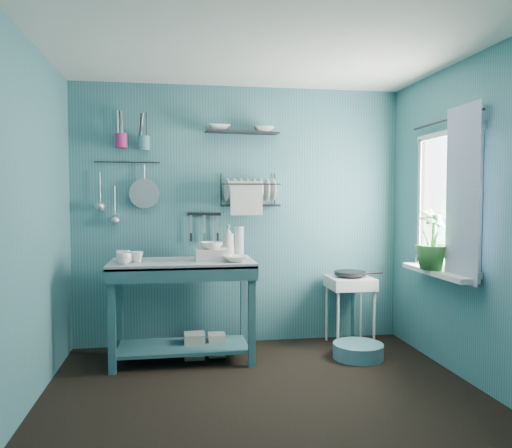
{
  "coord_description": "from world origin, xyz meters",
  "views": [
    {
      "loc": [
        -0.61,
        -3.34,
        1.42
      ],
      "look_at": [
        0.05,
        0.85,
        1.2
      ],
      "focal_mm": 35.0,
      "sensor_mm": 36.0,
      "label": 1
    }
  ],
  "objects": [
    {
      "name": "floor_basin",
      "position": [
        0.96,
        0.82,
        0.07
      ],
      "size": [
        0.45,
        0.45,
        0.13
      ],
      "primitive_type": "cylinder",
      "color": "teal",
      "rests_on": "floor"
    },
    {
      "name": "water_bottle",
      "position": [
        -0.05,
        1.23,
        1.02
      ],
      "size": [
        0.09,
        0.09,
        0.28
      ],
      "primitive_type": "cylinder",
      "color": "#B3C2C7",
      "rests_on": "work_counter"
    },
    {
      "name": "knife_strip",
      "position": [
        -0.36,
        1.47,
        1.27
      ],
      "size": [
        0.32,
        0.06,
        0.03
      ],
      "primitive_type": "cube",
      "rotation": [
        0.0,
        0.0,
        -0.12
      ],
      "color": "black",
      "rests_on": "wall_back"
    },
    {
      "name": "wall_front",
      "position": [
        0.0,
        -1.5,
        1.25
      ],
      "size": [
        3.2,
        0.0,
        3.2
      ],
      "primitive_type": "plane",
      "rotation": [
        -1.57,
        0.0,
        0.0
      ],
      "color": "#36686F",
      "rests_on": "ground"
    },
    {
      "name": "ladle_outer",
      "position": [
        -1.32,
        1.46,
        1.51
      ],
      "size": [
        0.01,
        0.01,
        0.3
      ],
      "primitive_type": "cylinder",
      "color": "#A6A8AE",
      "rests_on": "wall_back"
    },
    {
      "name": "colander",
      "position": [
        -0.92,
        1.45,
        1.46
      ],
      "size": [
        0.28,
        0.03,
        0.28
      ],
      "primitive_type": "cylinder",
      "rotation": [
        1.54,
        0.0,
        0.0
      ],
      "color": "#A6A8AE",
      "rests_on": "wall_back"
    },
    {
      "name": "utensil_cup_teal",
      "position": [
        -0.91,
        1.42,
        1.93
      ],
      "size": [
        0.11,
        0.11,
        0.13
      ],
      "primitive_type": "cylinder",
      "color": "teal",
      "rests_on": "wall_back"
    },
    {
      "name": "soap_bottle",
      "position": [
        -0.15,
        1.21,
        1.03
      ],
      "size": [
        0.11,
        0.12,
        0.3
      ],
      "primitive_type": "imported",
      "color": "beige",
      "rests_on": "work_counter"
    },
    {
      "name": "windowsill",
      "position": [
        1.5,
        0.45,
        0.81
      ],
      "size": [
        0.16,
        0.95,
        0.04
      ],
      "primitive_type": "cube",
      "color": "silver",
      "rests_on": "wall_right"
    },
    {
      "name": "shelf_bowl_left",
      "position": [
        -0.23,
        1.4,
        2.04
      ],
      "size": [
        0.25,
        0.25,
        0.06
      ],
      "primitive_type": "imported",
      "rotation": [
        0.0,
        0.0,
        0.15
      ],
      "color": "silver",
      "rests_on": "upper_shelf"
    },
    {
      "name": "counter_bowl",
      "position": [
        -0.12,
        0.86,
        0.9
      ],
      "size": [
        0.22,
        0.22,
        0.05
      ],
      "primitive_type": "imported",
      "color": "silver",
      "rests_on": "work_counter"
    },
    {
      "name": "shelf_bowl_right",
      "position": [
        0.21,
        1.4,
        2.02
      ],
      "size": [
        0.23,
        0.23,
        0.05
      ],
      "primitive_type": "imported",
      "rotation": [
        0.0,
        0.0,
        -0.16
      ],
      "color": "silver",
      "rests_on": "upper_shelf"
    },
    {
      "name": "dish_rack",
      "position": [
        0.07,
        1.37,
        1.5
      ],
      "size": [
        0.58,
        0.33,
        0.32
      ],
      "primitive_type": "cube",
      "rotation": [
        0.0,
        0.0,
        -0.17
      ],
      "color": "black",
      "rests_on": "wall_back"
    },
    {
      "name": "wash_tub",
      "position": [
        -0.32,
        0.99,
        0.93
      ],
      "size": [
        0.28,
        0.22,
        0.1
      ],
      "primitive_type": "cube",
      "color": "beige",
      "rests_on": "work_counter"
    },
    {
      "name": "floor",
      "position": [
        0.0,
        0.0,
        0.0
      ],
      "size": [
        3.2,
        3.2,
        0.0
      ],
      "primitive_type": "plane",
      "color": "black",
      "rests_on": "ground"
    },
    {
      "name": "mug_right",
      "position": [
        -1.07,
        1.01,
        0.93
      ],
      "size": [
        0.17,
        0.17,
        0.1
      ],
      "primitive_type": "imported",
      "rotation": [
        0.0,
        0.0,
        1.05
      ],
      "color": "silver",
      "rests_on": "work_counter"
    },
    {
      "name": "wall_right",
      "position": [
        1.6,
        0.0,
        1.25
      ],
      "size": [
        0.0,
        3.0,
        3.0
      ],
      "primitive_type": "plane",
      "rotation": [
        1.57,
        0.0,
        -1.57
      ],
      "color": "#36686F",
      "rests_on": "ground"
    },
    {
      "name": "wall_back",
      "position": [
        0.0,
        1.5,
        1.25
      ],
      "size": [
        3.2,
        0.0,
        3.2
      ],
      "primitive_type": "plane",
      "rotation": [
        1.57,
        0.0,
        0.0
      ],
      "color": "#36686F",
      "rests_on": "ground"
    },
    {
      "name": "tub_bowl",
      "position": [
        -0.32,
        0.99,
        1.01
      ],
      "size": [
        0.2,
        0.19,
        0.06
      ],
      "primitive_type": "imported",
      "color": "silver",
      "rests_on": "wash_tub"
    },
    {
      "name": "hotplate_stand",
      "position": [
        1.03,
        1.23,
        0.33
      ],
      "size": [
        0.42,
        0.42,
        0.66
      ],
      "primitive_type": "cube",
      "rotation": [
        0.0,
        0.0,
        -0.02
      ],
      "color": "silver",
      "rests_on": "floor"
    },
    {
      "name": "curtain_rod",
      "position": [
        1.54,
        0.45,
        2.05
      ],
      "size": [
        0.02,
        1.05,
        0.02
      ],
      "primitive_type": "cylinder",
      "rotation": [
        1.57,
        0.0,
        0.0
      ],
      "color": "black",
      "rests_on": "wall_right"
    },
    {
      "name": "mug_mid",
      "position": [
        -0.95,
        0.95,
        0.92
      ],
      "size": [
        0.14,
        0.14,
        0.09
      ],
      "primitive_type": "imported",
      "rotation": [
        0.0,
        0.0,
        0.52
      ],
      "color": "silver",
      "rests_on": "work_counter"
    },
    {
      "name": "wall_left",
      "position": [
        -1.6,
        0.0,
        1.25
      ],
      "size": [
        0.0,
        3.0,
        3.0
      ],
      "primitive_type": "plane",
      "rotation": [
        1.57,
        0.0,
        1.57
      ],
      "color": "#36686F",
      "rests_on": "ground"
    },
    {
      "name": "work_counter",
      "position": [
        -0.57,
        1.01,
        0.44
      ],
      "size": [
        1.26,
        0.66,
        0.88
      ],
      "primitive_type": "cube",
      "rotation": [
        0.0,
        0.0,
        0.04
      ],
      "color": "#2D575E",
      "rests_on": "floor"
    },
    {
      "name": "ladle_inner",
      "position": [
        -1.19,
        1.46,
        1.39
      ],
      "size": [
        0.01,
        0.01,
        0.3
      ],
      "primitive_type": "cylinder",
      "color": "#A6A8AE",
      "rests_on": "wall_back"
    },
    {
      "name": "utensil_cup_magenta",
      "position": [
        -1.12,
        1.42,
        1.95
      ],
      "size": [
        0.11,
        0.11,
        0.13
      ],
      "primitive_type": "cylinder",
      "color": "#B02060",
      "rests_on": "wall_back"
    },
    {
      "name": "frying_pan",
      "position": [
        1.03,
        1.23,
        0.7
      ],
      "size": [
        0.3,
        0.3,
        0.03
      ],
      "primitive_type": "cylinder",
      "color": "black",
      "rests_on": "hotplate_stand"
    },
    {
      "name": "mug_left",
      "position": [
        -1.05,
        0.85,
        0.93
      ],
      "size": [
        0.12,
        0.12,
        0.1
      ],
      "primitive_type": "imported",
      "color": "silver",
      "rests_on": "work_counter"
    },
    {
      "name": "hook_rail",
      "position": [
        -1.07,
        1.47,
        1.76
      ],
      "size": [
        0.6,
        0.01,
        0.01
      ],
      "primitive_type": "cylinder",
      "rotation": [
        0.0,
        1.57,
        0.0
      ],
      "color": "black",
      "rests_on": "wall_back"
    },
    {
      "name": "storage_tin_large",
      "position": [
        -0.47,
        1.06,
        0.11
      ],
      "size": [
        0.18,
        0.18,
        0.22
      ],
      "primitive_type": "cube",
      "color": "tan",
      "rests_on": "floor"
    },
    {
      "name": "curtain",
      "position": [
        1.52,
        0.15,
        1.45
      ],
      "size": [
        0.0,
        1.35,
        1.35
      ],
      "primitive_type": "plane",
      "rotation": [
        1.57,
        0.0,
        1.57
      ],
      "color": "silver",
      "rests_on": "wall_right"
    },
    {
      "name": "potted_plant",
      "position": [
        1.47,
        0.48,
        1.08
      ],
      "size": [
        0.36,
        0.36,
        0.5
      ],
      "primitive_type": "imported",
      "rotation": [
        0.0,
        0.0,
        0.34
      ],
      "color": "#2C702E",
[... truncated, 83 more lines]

